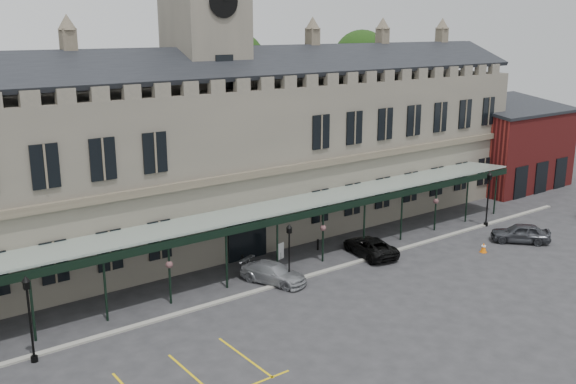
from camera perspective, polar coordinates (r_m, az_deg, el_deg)
ground at (r=38.85m, az=5.40°, el=-10.40°), size 140.00×140.00×0.00m
station_building at (r=49.17m, az=-6.95°, el=2.85°), size 60.00×10.36×17.30m
clock_tower at (r=48.35m, az=-7.24°, el=10.60°), size 5.60×5.60×24.80m
canopy at (r=43.35m, az=-1.16°, el=-4.22°), size 50.00×4.10×4.30m
brick_annex at (r=70.80m, az=19.03°, el=3.83°), size 12.40×8.36×9.23m
kerb at (r=42.69m, az=0.41°, el=-7.88°), size 60.00×0.40×0.12m
tree_behind_mid at (r=60.18m, az=-4.85°, el=11.13°), size 6.00×6.00×16.00m
tree_behind_right at (r=69.99m, az=6.55°, el=11.56°), size 6.00×6.00×16.00m
lamp_post_left at (r=34.50m, az=-22.02°, el=-9.81°), size 0.44×0.44×4.62m
lamp_post_mid at (r=41.37m, az=0.11°, el=-5.07°), size 0.39×0.39×4.14m
lamp_post_right at (r=55.91m, az=17.37°, el=-0.15°), size 0.45×0.45×4.72m
traffic_cone at (r=49.98m, az=16.99°, el=-4.75°), size 0.49×0.49×0.77m
sign_board at (r=46.41m, az=-0.67°, el=-5.30°), size 0.69×0.22×1.20m
bollard_left at (r=45.12m, az=-4.07°, el=-6.13°), size 0.16×0.16×0.89m
bollard_right at (r=48.37m, az=2.67°, el=-4.69°), size 0.15×0.15×0.84m
car_taxi at (r=42.31m, az=-1.31°, el=-7.20°), size 3.49×4.97×1.34m
car_van at (r=47.52m, az=7.28°, el=-4.82°), size 3.10×5.23×1.36m
car_right_a at (r=53.09m, az=19.96°, el=-3.44°), size 4.29×4.45×1.50m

